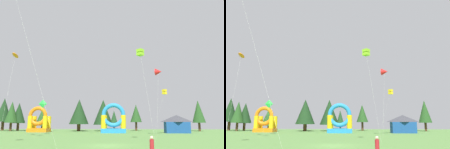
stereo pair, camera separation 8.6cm
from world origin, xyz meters
TOP-DOWN VIEW (x-y plane):
  - ground_plane at (0.00, 0.00)m, footprint 120.00×120.00m
  - kite_red_delta at (9.15, 18.42)m, footprint 2.09×3.72m
  - kite_green_diamond at (-17.04, 25.84)m, footprint 2.34×1.98m
  - kite_yellow_box at (11.15, 23.95)m, footprint 2.90×3.46m
  - kite_orange_parafoil at (-17.63, 11.62)m, footprint 1.80×6.56m
  - kite_lime_box at (4.45, 4.65)m, footprint 2.16×1.98m
  - person_left_edge at (3.84, -11.18)m, footprint 0.33×0.33m
  - inflatable_orange_dome at (-0.52, 31.39)m, footprint 6.17×4.59m
  - inflatable_yellow_castle at (-21.05, 35.31)m, footprint 5.35×4.39m
  - festival_tent at (15.22, 31.57)m, footprint 5.81×3.72m
  - tree_row_0 at (-36.42, 45.69)m, footprint 5.00×5.00m
  - tree_row_1 at (-31.75, 41.46)m, footprint 3.87×3.87m
  - tree_row_2 at (-30.48, 43.56)m, footprint 4.17×4.17m
  - tree_row_3 at (-22.65, 43.27)m, footprint 4.68×4.68m
  - tree_row_4 at (-11.29, 41.87)m, footprint 5.81×5.81m
  - tree_row_5 at (-4.21, 43.69)m, footprint 5.89×5.89m
  - tree_row_6 at (-0.77, 41.00)m, footprint 2.48×2.48m
  - tree_row_7 at (5.93, 45.86)m, footprint 3.61×3.61m
  - tree_row_8 at (24.13, 42.35)m, footprint 3.78×3.78m

SIDE VIEW (x-z plane):
  - ground_plane at x=0.00m, z-range 0.00..0.00m
  - person_left_edge at x=3.84m, z-range 0.17..1.96m
  - festival_tent at x=15.22m, z-range 0.00..4.39m
  - inflatable_yellow_castle at x=-21.05m, z-range -0.90..5.92m
  - inflatable_orange_dome at x=-0.52m, z-range -1.03..6.29m
  - tree_row_6 at x=-0.77m, z-range 0.76..6.76m
  - tree_row_3 at x=-22.65m, z-range 0.75..8.05m
  - tree_row_7 at x=5.93m, z-range 1.24..9.25m
  - tree_row_2 at x=-30.48m, z-range 1.10..9.61m
  - tree_row_1 at x=-31.75m, z-range 1.17..9.97m
  - tree_row_5 at x=-4.21m, z-range 0.89..10.26m
  - tree_row_4 at x=-11.29m, z-range 0.97..10.32m
  - tree_row_8 at x=24.13m, z-range 1.18..10.15m
  - tree_row_0 at x=-36.42m, z-range 1.32..11.55m
  - kite_green_diamond at x=-17.04m, z-range 3.03..10.51m
  - kite_yellow_box at x=11.15m, z-range 4.36..14.20m
  - kite_lime_box at x=4.45m, z-range 6.12..19.33m
  - kite_red_delta at x=9.15m, z-range 6.01..19.47m
  - kite_orange_parafoil at x=-17.63m, z-range 7.06..22.12m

